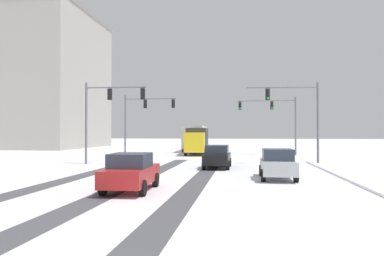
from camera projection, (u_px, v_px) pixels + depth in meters
wheel_track_left_lane at (63, 181)px, 19.04m from camera, size 1.17×30.83×0.01m
wheel_track_right_lane at (133, 182)px, 18.55m from camera, size 1.15×30.83×0.01m
wheel_track_center at (197, 183)px, 18.12m from camera, size 1.05×30.83×0.01m
traffic_signal_far_left at (143, 113)px, 39.11m from camera, size 5.60×0.40×6.50m
traffic_signal_near_right at (298, 109)px, 29.10m from camera, size 5.67×0.55×6.50m
traffic_signal_far_right at (275, 113)px, 41.16m from camera, size 6.55×0.40×6.50m
traffic_signal_near_left at (107, 106)px, 29.28m from camera, size 4.97×0.46×6.50m
car_black_lead at (217, 156)px, 25.91m from camera, size 1.88×4.13×1.62m
car_silver_second at (277, 164)px, 19.80m from camera, size 1.87×4.12×1.62m
car_red_third at (131, 172)px, 15.74m from camera, size 1.94×4.15×1.62m
bus_oncoming at (195, 136)px, 49.94m from camera, size 3.00×11.09×3.38m
box_truck_delivery at (197, 140)px, 41.85m from camera, size 2.49×7.47×3.02m
office_building_far_left_block at (17, 81)px, 62.70m from camera, size 26.63×20.58×22.49m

